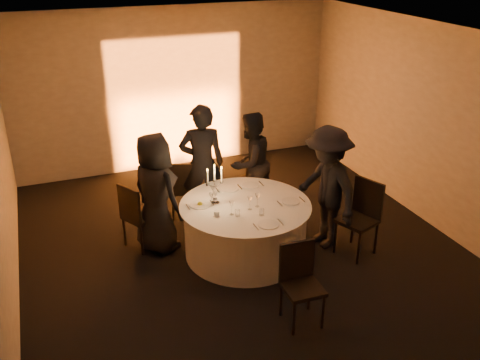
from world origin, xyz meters
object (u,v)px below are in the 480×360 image
object	(u,v)px
candelabra	(215,190)
guest_back_right	(250,163)
chair_front	(300,279)
coffee_cup	(217,214)
banquet_table	(245,229)
guest_back_left	(202,164)
chair_left	(137,213)
chair_back_left	(184,186)
guest_left	(156,193)
chair_back_right	(251,178)
guest_right	(327,188)
chair_right	(362,213)

from	to	relation	value
candelabra	guest_back_right	bearing A→B (deg)	47.60
chair_front	coffee_cup	bearing A→B (deg)	113.16
banquet_table	guest_back_left	bearing A→B (deg)	101.59
guest_back_left	coffee_cup	bearing A→B (deg)	92.01
chair_left	coffee_cup	bearing A→B (deg)	-162.75
chair_back_left	guest_left	xyz separation A→B (m)	(-0.60, -0.75, 0.33)
chair_back_right	guest_right	size ratio (longest dim) A/B	0.51
guest_back_left	candelabra	xyz separation A→B (m)	(-0.13, -1.00, 0.03)
chair_back_right	guest_left	size ratio (longest dim) A/B	0.53
banquet_table	chair_right	bearing A→B (deg)	-19.03
chair_back_left	coffee_cup	bearing A→B (deg)	109.68
banquet_table	guest_left	size ratio (longest dim) A/B	1.04
banquet_table	chair_back_right	bearing A→B (deg)	64.60
guest_back_right	guest_right	xyz separation A→B (m)	(0.59, -1.36, 0.07)
chair_back_left	guest_back_left	size ratio (longest dim) A/B	0.51
chair_back_right	chair_left	bearing A→B (deg)	-6.38
guest_back_left	coffee_cup	distance (m)	1.36
banquet_table	chair_front	distance (m)	1.54
chair_right	guest_right	world-z (taller)	guest_right
guest_back_left	candelabra	bearing A→B (deg)	94.01
chair_left	chair_back_right	distance (m)	2.06
coffee_cup	candelabra	world-z (taller)	candelabra
guest_back_left	guest_right	bearing A→B (deg)	147.95
chair_left	guest_back_right	xyz separation A→B (m)	(1.93, 0.51, 0.26)
chair_back_right	chair_front	size ratio (longest dim) A/B	0.94
guest_back_left	guest_right	distance (m)	1.93
guest_back_left	guest_right	world-z (taller)	guest_back_left
chair_front	guest_left	distance (m)	2.43
coffee_cup	chair_left	bearing A→B (deg)	136.70
chair_front	guest_back_left	xyz separation A→B (m)	(-0.30, 2.70, 0.40)
chair_left	coffee_cup	xyz separation A→B (m)	(0.90, -0.85, 0.24)
guest_right	candelabra	size ratio (longest dim) A/B	3.05
chair_right	coffee_cup	distance (m)	2.03
guest_back_right	guest_right	size ratio (longest dim) A/B	0.92
chair_front	guest_back_right	xyz separation A→B (m)	(0.50, 2.73, 0.28)
chair_left	chair_right	distance (m)	3.13
guest_back_right	chair_back_right	bearing A→B (deg)	-143.42
coffee_cup	guest_right	bearing A→B (deg)	-0.07
coffee_cup	chair_front	bearing A→B (deg)	-68.95
chair_left	guest_back_left	distance (m)	1.28
chair_back_right	guest_back_left	bearing A→B (deg)	-15.72
chair_right	chair_back_left	bearing A→B (deg)	-153.81
guest_left	coffee_cup	world-z (taller)	guest_left
guest_right	candelabra	bearing A→B (deg)	-110.15
chair_back_right	guest_left	xyz separation A→B (m)	(-1.71, -0.70, 0.35)
guest_back_right	candelabra	xyz separation A→B (m)	(-0.94, -1.03, 0.15)
chair_right	guest_back_right	xyz separation A→B (m)	(-0.96, 1.73, 0.22)
chair_front	guest_back_left	world-z (taller)	guest_back_left
guest_back_right	banquet_table	bearing A→B (deg)	39.60
guest_right	coffee_cup	xyz separation A→B (m)	(-1.62, 0.00, -0.09)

